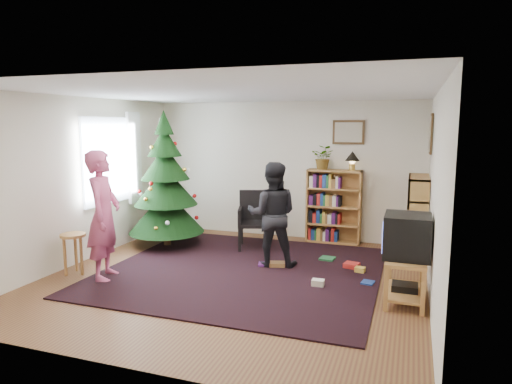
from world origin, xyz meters
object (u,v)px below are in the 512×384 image
(christmas_tree, at_px, (166,190))
(potted_plant, at_px, (324,157))
(picture_back, at_px, (349,132))
(person_by_chair, at_px, (272,214))
(stool, at_px, (73,243))
(picture_right, at_px, (431,134))
(tv_stand, at_px, (405,275))
(bookshelf_back, at_px, (334,206))
(table_lamp, at_px, (352,157))
(armchair, at_px, (257,217))
(bookshelf_right, at_px, (417,217))
(crt_tv, at_px, (407,236))
(person_standing, at_px, (104,215))

(christmas_tree, height_order, potted_plant, christmas_tree)
(picture_back, bearing_deg, person_by_chair, -115.00)
(stool, bearing_deg, picture_right, 26.62)
(picture_right, xyz_separation_m, tv_stand, (-0.26, -1.87, -1.63))
(bookshelf_back, bearing_deg, person_by_chair, -110.87)
(christmas_tree, distance_m, table_lamp, 3.25)
(armchair, height_order, potted_plant, potted_plant)
(christmas_tree, distance_m, tv_stand, 4.20)
(picture_back, relative_size, potted_plant, 1.29)
(tv_stand, height_order, table_lamp, table_lamp)
(bookshelf_back, relative_size, bookshelf_right, 1.00)
(bookshelf_back, bearing_deg, potted_plant, 180.00)
(picture_right, height_order, crt_tv, picture_right)
(bookshelf_right, bearing_deg, table_lamp, 62.82)
(crt_tv, relative_size, potted_plant, 1.35)
(person_standing, bearing_deg, person_by_chair, -75.11)
(christmas_tree, bearing_deg, table_lamp, 21.66)
(person_by_chair, bearing_deg, bookshelf_right, -163.82)
(person_standing, bearing_deg, picture_right, -78.63)
(picture_right, xyz_separation_m, table_lamp, (-1.23, 0.59, -0.43))
(bookshelf_right, bearing_deg, bookshelf_back, 68.06)
(christmas_tree, bearing_deg, picture_back, 24.57)
(crt_tv, bearing_deg, potted_plant, 120.84)
(bookshelf_back, xyz_separation_m, person_by_chair, (-0.63, -1.65, 0.11))
(bookshelf_back, height_order, bookshelf_right, same)
(bookshelf_back, xyz_separation_m, table_lamp, (0.30, 0.00, 0.86))
(person_by_chair, bearing_deg, tv_stand, 144.73)
(picture_back, height_order, tv_stand, picture_back)
(bookshelf_right, xyz_separation_m, person_standing, (-4.00, -2.38, 0.21))
(christmas_tree, relative_size, stool, 4.03)
(armchair, bearing_deg, picture_right, -13.35)
(crt_tv, distance_m, potted_plant, 2.96)
(picture_back, relative_size, armchair, 0.57)
(picture_right, bearing_deg, armchair, -175.98)
(christmas_tree, relative_size, armchair, 2.40)
(picture_back, distance_m, bookshelf_back, 1.31)
(christmas_tree, bearing_deg, potted_plant, 25.51)
(bookshelf_back, bearing_deg, stool, -137.02)
(person_standing, bearing_deg, picture_back, -60.67)
(bookshelf_right, distance_m, table_lamp, 1.50)
(picture_right, bearing_deg, stool, -153.38)
(picture_right, distance_m, bookshelf_back, 2.08)
(christmas_tree, distance_m, person_standing, 1.76)
(picture_back, bearing_deg, potted_plant, -161.49)
(bookshelf_back, height_order, person_standing, person_standing)
(bookshelf_right, distance_m, potted_plant, 1.89)
(bookshelf_right, height_order, table_lamp, table_lamp)
(bookshelf_right, xyz_separation_m, crt_tv, (-0.12, -1.90, 0.14))
(potted_plant, bearing_deg, person_by_chair, -104.58)
(bookshelf_back, height_order, tv_stand, bookshelf_back)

